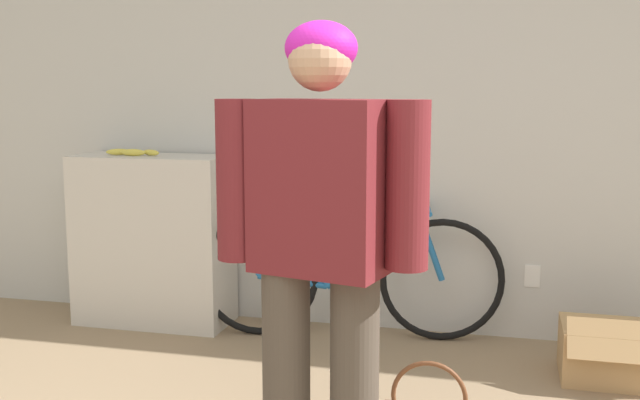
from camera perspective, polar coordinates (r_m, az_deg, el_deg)
name	(u,v)px	position (r m, az deg, el deg)	size (l,w,h in m)	color
wall_back	(434,97)	(4.10, 8.64, 7.80)	(8.00, 0.07, 2.60)	silver
side_shelf	(154,240)	(4.39, -12.57, -2.98)	(0.87, 0.38, 0.97)	beige
person	(320,229)	(2.43, 0.01, -2.26)	(0.71, 0.32, 1.56)	#4C4238
bicycle	(349,273)	(4.05, 2.19, -5.56)	(1.64, 0.46, 0.74)	black
banana	(133,152)	(4.34, -14.05, 3.55)	(0.34, 0.09, 0.04)	#EAD64C
cardboard_box	(616,353)	(3.80, 21.60, -10.76)	(0.49, 0.43, 0.32)	tan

